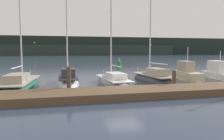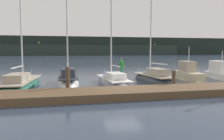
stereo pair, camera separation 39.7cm
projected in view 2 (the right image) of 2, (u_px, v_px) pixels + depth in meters
The scene contains 12 objects.
ground_plane at pixel (123, 91), 15.67m from camera, with size 400.00×400.00×0.00m, color #2D3D51.
dock at pixel (130, 93), 13.89m from camera, with size 33.10×2.80×0.45m, color brown.
mooring_pile_1 at pixel (68, 80), 14.59m from camera, with size 0.28×0.28×1.80m, color #4C3D2D.
mooring_pile_2 at pixel (174, 80), 16.28m from camera, with size 0.28×0.28×1.42m, color #4C3D2D.
sailboat_berth_2 at pixel (21, 85), 17.80m from camera, with size 3.04×8.45×9.89m.
sailboat_berth_3 at pixel (68, 82), 18.96m from camera, with size 1.89×6.54×9.55m.
sailboat_berth_4 at pixel (113, 83), 18.95m from camera, with size 2.44×6.92×9.95m.
sailboat_berth_5 at pixel (153, 81), 20.24m from camera, with size 2.55×6.85×9.02m.
motorboat_berth_6 at pixel (188, 77), 21.44m from camera, with size 2.04×4.84×3.78m.
motorboat_berth_7 at pixel (221, 76), 22.40m from camera, with size 2.53×5.68×3.36m.
channel_buoy at pixel (121, 64), 37.54m from camera, with size 1.09×1.09×1.69m.
hillside_backdrop at pixel (69, 47), 143.69m from camera, with size 240.00×23.00×12.02m.
Camera 2 is at (-4.11, -14.94, 2.88)m, focal length 35.00 mm.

